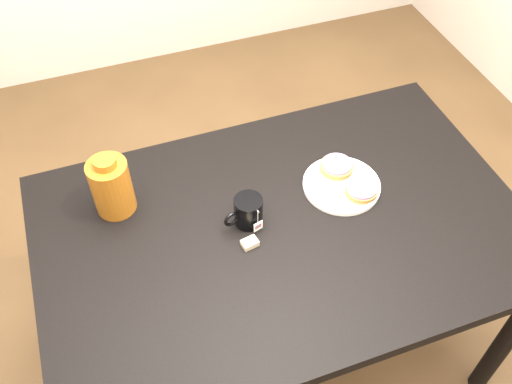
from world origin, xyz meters
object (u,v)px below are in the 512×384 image
(plate, at_px, (342,185))
(teabag_pouch, at_px, (250,243))
(table, at_px, (282,242))
(bagel_package, at_px, (111,186))
(bagel_front, at_px, (361,190))
(bagel_back, at_px, (337,166))
(mug, at_px, (248,211))

(plate, bearing_deg, teabag_pouch, -161.45)
(table, xyz_separation_m, bagel_package, (-0.44, 0.23, 0.17))
(plate, relative_size, teabag_pouch, 5.22)
(plate, distance_m, bagel_front, 0.07)
(plate, xyz_separation_m, bagel_front, (0.04, -0.05, 0.02))
(plate, height_order, teabag_pouch, teabag_pouch)
(table, distance_m, teabag_pouch, 0.15)
(bagel_back, bearing_deg, bagel_package, 172.22)
(table, height_order, teabag_pouch, teabag_pouch)
(bagel_front, bearing_deg, teabag_pouch, -170.83)
(bagel_front, bearing_deg, table, -174.15)
(plate, xyz_separation_m, bagel_package, (-0.66, 0.15, 0.08))
(mug, height_order, bagel_package, bagel_package)
(bagel_front, distance_m, teabag_pouch, 0.38)
(table, distance_m, plate, 0.25)
(plate, relative_size, bagel_front, 2.23)
(bagel_front, bearing_deg, bagel_package, 163.60)
(table, height_order, bagel_front, bagel_front)
(mug, bearing_deg, bagel_front, -19.44)
(plate, distance_m, bagel_package, 0.68)
(mug, bearing_deg, bagel_back, -0.04)
(table, xyz_separation_m, teabag_pouch, (-0.11, -0.03, 0.09))
(bagel_back, distance_m, teabag_pouch, 0.39)
(mug, distance_m, teabag_pouch, 0.09)
(bagel_back, relative_size, bagel_package, 0.72)
(table, xyz_separation_m, bagel_front, (0.26, 0.03, 0.11))
(mug, xyz_separation_m, teabag_pouch, (-0.02, -0.08, -0.04))
(bagel_back, bearing_deg, table, -148.93)
(bagel_package, bearing_deg, teabag_pouch, -39.42)
(bagel_front, relative_size, teabag_pouch, 2.35)
(plate, bearing_deg, mug, -174.29)
(table, distance_m, mug, 0.17)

